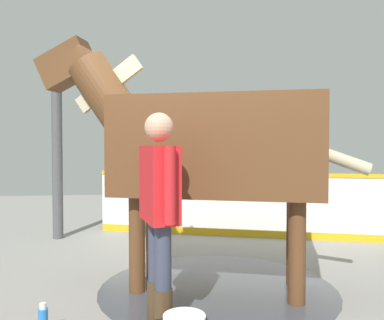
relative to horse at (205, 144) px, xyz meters
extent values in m
cube|color=gray|center=(0.07, 0.07, -1.48)|extent=(16.00, 16.00, 0.02)
cylinder|color=#42444C|center=(-0.04, -0.12, -1.47)|extent=(2.41, 2.41, 0.00)
cube|color=white|center=(2.25, -0.85, -0.98)|extent=(1.45, 4.41, 0.97)
cube|color=gold|center=(2.25, -0.85, -0.47)|extent=(1.48, 4.41, 0.06)
cube|color=gold|center=(2.25, -0.85, -1.41)|extent=(1.46, 4.41, 0.12)
cylinder|color=#4C4C51|center=(2.43, 1.99, -0.10)|extent=(0.16, 0.16, 2.73)
cube|color=brown|center=(-0.04, -0.12, -0.02)|extent=(1.54, 2.22, 0.97)
cylinder|color=brown|center=(-0.06, 0.69, -0.99)|extent=(0.16, 0.16, 0.96)
cylinder|color=brown|center=(0.45, 0.53, -0.99)|extent=(0.16, 0.16, 0.96)
cylinder|color=brown|center=(-0.53, -0.77, -0.99)|extent=(0.16, 0.16, 0.96)
cylinder|color=brown|center=(-0.02, -0.94, -0.99)|extent=(0.16, 0.16, 0.96)
cylinder|color=brown|center=(0.31, 0.99, 0.49)|extent=(0.68, 0.96, 0.98)
cube|color=#C6B793|center=(0.31, 0.99, 0.64)|extent=(0.29, 0.74, 0.60)
cube|color=brown|center=(0.46, 1.44, 0.85)|extent=(0.46, 0.70, 0.56)
cylinder|color=#C6B793|center=(-0.38, -1.18, -0.12)|extent=(0.33, 0.70, 0.35)
cylinder|color=#47331E|center=(-0.75, 0.52, -1.30)|extent=(0.15, 0.15, 0.34)
cylinder|color=#383D51|center=(-0.75, 0.52, -0.87)|extent=(0.13, 0.13, 0.51)
cylinder|color=#47331E|center=(-0.97, 0.47, -1.30)|extent=(0.15, 0.15, 0.34)
cylinder|color=#383D51|center=(-0.97, 0.47, -0.87)|extent=(0.13, 0.13, 0.51)
cube|color=red|center=(-0.86, 0.49, -0.31)|extent=(0.53, 0.33, 0.60)
cylinder|color=red|center=(-0.57, 0.56, -0.30)|extent=(0.09, 0.09, 0.57)
cylinder|color=red|center=(-1.15, 0.42, -0.30)|extent=(0.09, 0.09, 0.57)
sphere|color=tan|center=(-0.86, 0.49, 0.13)|extent=(0.23, 0.23, 0.23)
cylinder|color=white|center=(-1.52, 0.35, -1.12)|extent=(0.28, 0.28, 0.03)
cylinder|color=white|center=(-0.91, 1.39, -1.24)|extent=(0.05, 0.05, 0.04)
camera|label=1|loc=(-4.08, 0.58, -0.01)|focal=38.03mm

